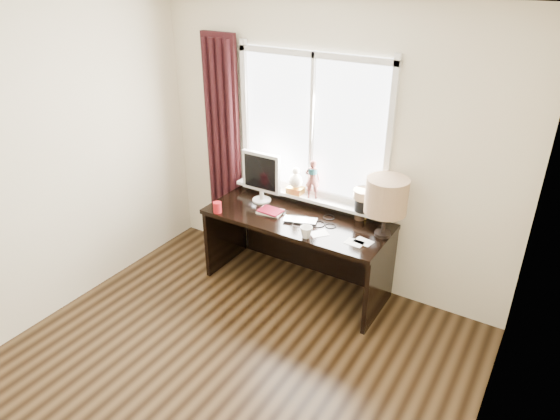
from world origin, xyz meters
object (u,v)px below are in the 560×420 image
Objects in this scene: mug at (306,232)px; table_lamp at (386,197)px; red_cup at (217,207)px; monitor at (261,174)px; laptop at (300,220)px; desk at (302,236)px.

mug is 0.72m from table_lamp.
monitor is (0.21, 0.42, 0.23)m from red_cup.
red_cup is at bearing -179.49° from laptop.
laptop is at bearing -168.52° from table_lamp.
mug reaches higher than red_cup.
laptop is 0.61× the size of monitor.
monitor is (-0.46, 0.02, 0.52)m from desk.
table_lamp is (1.45, 0.39, 0.31)m from red_cup.
mug is 0.84m from monitor.
red_cup reaches higher than laptop.
laptop is 0.81m from table_lamp.
red_cup is at bearing -116.73° from monitor.
laptop is at bearing -18.18° from monitor.
red_cup is 0.52m from monitor.
table_lamp is (1.24, -0.03, 0.09)m from monitor.
red_cup is 0.84m from desk.
red_cup is 0.21× the size of monitor.
mug is 0.21× the size of table_lamp.
desk is 0.70m from monitor.
desk is (0.67, 0.40, -0.29)m from red_cup.
red_cup is at bearing -165.01° from table_lamp.
mug is 0.92m from red_cup.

